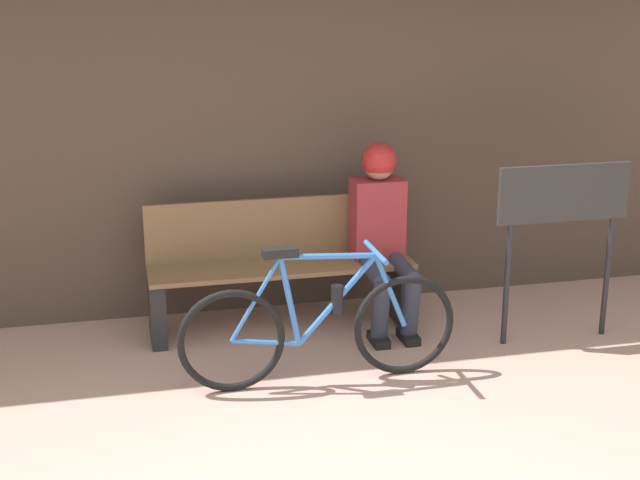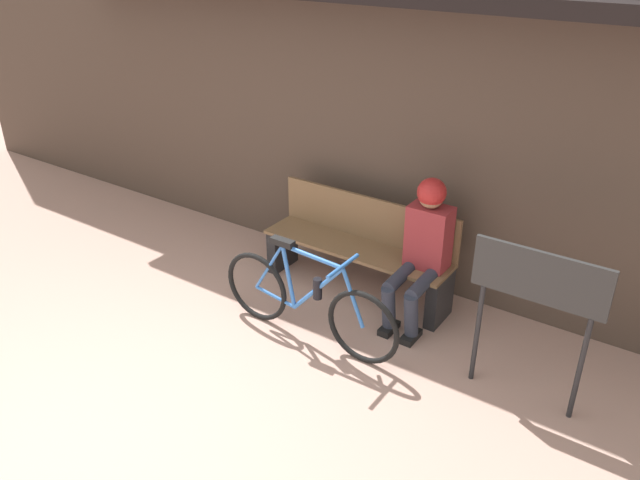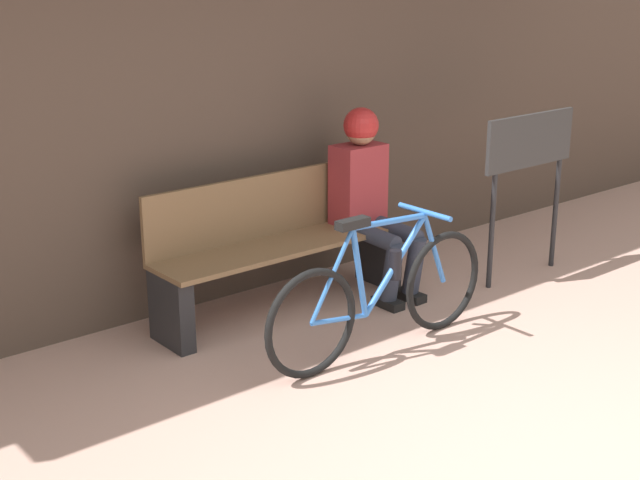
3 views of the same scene
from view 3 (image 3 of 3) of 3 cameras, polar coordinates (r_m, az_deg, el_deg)
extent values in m
cube|color=#4C3D33|center=(5.57, -8.03, 11.82)|extent=(12.00, 0.12, 3.20)
cube|color=brown|center=(5.53, -2.35, -0.34)|extent=(1.73, 0.42, 0.03)
cube|color=brown|center=(5.62, -3.58, 2.22)|extent=(1.73, 0.03, 0.40)
cube|color=#232326|center=(5.19, -9.50, -4.51)|extent=(0.10, 0.36, 0.43)
cube|color=#232326|center=(6.11, 3.76, -0.86)|extent=(0.10, 0.36, 0.43)
torus|color=black|center=(4.72, -0.55, -5.37)|extent=(0.61, 0.04, 0.61)
torus|color=black|center=(5.37, 7.90, -2.61)|extent=(0.61, 0.04, 0.61)
cylinder|color=blue|center=(4.91, 4.50, 1.20)|extent=(0.55, 0.03, 0.06)
cylinder|color=blue|center=(5.03, 4.84, -1.58)|extent=(0.47, 0.03, 0.52)
cylinder|color=blue|center=(4.84, 2.52, -2.10)|extent=(0.13, 0.03, 0.53)
cylinder|color=blue|center=(4.84, 1.23, -5.10)|extent=(0.39, 0.03, 0.08)
cylinder|color=blue|center=(4.71, 0.78, -2.30)|extent=(0.30, 0.02, 0.48)
cylinder|color=blue|center=(5.23, 7.32, -0.57)|extent=(0.21, 0.03, 0.45)
cube|color=black|center=(4.72, 2.11, 1.06)|extent=(0.20, 0.07, 0.05)
cylinder|color=blue|center=(5.10, 6.72, 1.80)|extent=(0.03, 0.40, 0.03)
cylinder|color=black|center=(5.03, 4.84, -1.58)|extent=(0.07, 0.07, 0.17)
cylinder|color=#2D3342|center=(5.72, 3.39, 0.29)|extent=(0.11, 0.43, 0.13)
cylinder|color=#2D3342|center=(5.66, 4.62, -2.07)|extent=(0.11, 0.17, 0.40)
cube|color=black|center=(5.75, 4.36, -4.04)|extent=(0.10, 0.22, 0.06)
cylinder|color=#2D3342|center=(5.85, 4.82, 0.67)|extent=(0.11, 0.43, 0.13)
cylinder|color=#2D3342|center=(5.79, 6.04, -1.64)|extent=(0.11, 0.17, 0.40)
cube|color=black|center=(5.89, 5.77, -3.57)|extent=(0.10, 0.22, 0.06)
cube|color=maroon|center=(5.89, 2.46, 3.60)|extent=(0.34, 0.22, 0.53)
sphere|color=#9E7556|center=(5.80, 2.64, 7.06)|extent=(0.20, 0.20, 0.20)
sphere|color=#B22323|center=(5.79, 2.64, 7.35)|extent=(0.23, 0.23, 0.23)
cylinder|color=#232326|center=(6.07, 10.93, 0.52)|extent=(0.04, 0.04, 0.79)
cylinder|color=#232326|center=(6.60, 14.82, 1.66)|extent=(0.04, 0.04, 0.79)
cube|color=#2D2D2D|center=(6.20, 13.32, 6.22)|extent=(0.87, 0.03, 0.36)
camera|label=1|loc=(2.49, 81.29, 5.78)|focal=50.00mm
camera|label=2|loc=(5.71, 53.28, 19.38)|focal=35.00mm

